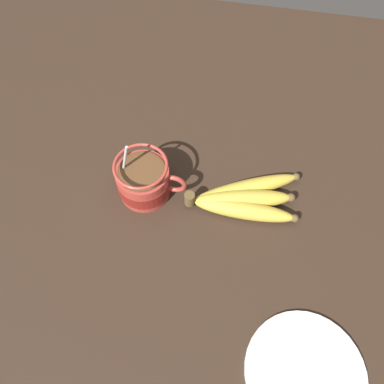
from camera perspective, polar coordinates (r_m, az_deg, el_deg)
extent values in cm
cube|color=#332319|center=(73.13, -1.72, -3.78)|extent=(135.37, 135.37, 3.02)
cylinder|color=#B23D33|center=(71.81, -7.37, 1.61)|extent=(10.02, 10.02, 6.85)
cylinder|color=maroon|center=(72.13, -7.34, 1.46)|extent=(10.22, 10.22, 3.06)
torus|color=#B23D33|center=(69.93, -2.84, 1.26)|extent=(5.09, 0.90, 5.09)
cylinder|color=brown|center=(68.86, -7.69, 3.15)|extent=(8.82, 8.82, 0.40)
torus|color=#B23D33|center=(67.39, -7.87, 3.98)|extent=(10.02, 10.02, 0.60)
cylinder|color=silver|center=(69.10, -10.35, 3.88)|extent=(3.47, 0.50, 12.47)
ellipsoid|color=silver|center=(73.85, -8.51, 1.04)|extent=(3.00, 2.00, 0.80)
cylinder|color=brown|center=(70.14, -0.37, -1.06)|extent=(2.00, 2.00, 3.00)
ellipsoid|color=gold|center=(70.77, 7.94, -2.75)|extent=(18.81, 3.61, 3.47)
sphere|color=brown|center=(71.89, 15.37, -3.89)|extent=(1.56, 1.56, 1.56)
ellipsoid|color=gold|center=(71.70, 7.78, -1.09)|extent=(18.70, 7.77, 3.74)
sphere|color=brown|center=(73.67, 14.84, -0.83)|extent=(1.68, 1.68, 1.68)
ellipsoid|color=gold|center=(73.21, 8.27, 0.56)|extent=(20.14, 12.00, 3.37)
sphere|color=brown|center=(76.64, 15.57, 2.25)|extent=(1.52, 1.52, 1.52)
cylinder|color=white|center=(66.26, 16.89, -24.94)|extent=(18.82, 18.82, 0.60)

